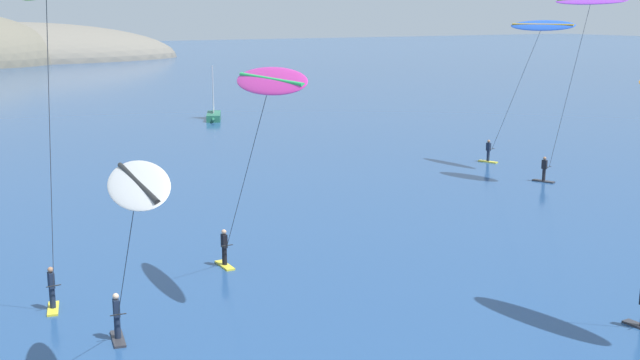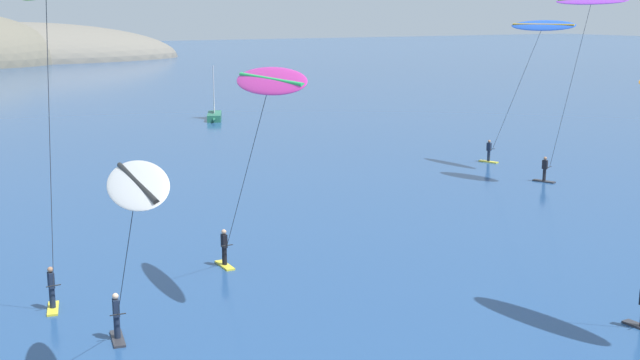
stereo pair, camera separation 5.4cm
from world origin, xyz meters
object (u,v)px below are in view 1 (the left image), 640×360
at_px(kitesurfer_blue, 537,37).
at_px(kitesurfer_lime, 47,26).
at_px(sailboat_near, 214,114).
at_px(kitesurfer_magenta, 266,95).
at_px(kitesurfer_purple, 587,16).
at_px(kitesurfer_white, 135,195).

distance_m(kitesurfer_blue, kitesurfer_lime, 38.19).
height_order(sailboat_near, kitesurfer_blue, kitesurfer_blue).
bearing_deg(kitesurfer_magenta, kitesurfer_purple, 18.51).
bearing_deg(kitesurfer_lime, kitesurfer_blue, 20.77).
relative_size(kitesurfer_magenta, kitesurfer_white, 1.06).
xyz_separation_m(kitesurfer_blue, kitesurfer_lime, (-35.69, -13.54, 1.27)).
bearing_deg(kitesurfer_blue, kitesurfer_lime, -159.23).
relative_size(sailboat_near, kitesurfer_lime, 0.48).
distance_m(kitesurfer_purple, kitesurfer_blue, 5.98).
relative_size(kitesurfer_purple, kitesurfer_blue, 1.14).
distance_m(sailboat_near, kitesurfer_blue, 38.98).
bearing_deg(sailboat_near, kitesurfer_purple, -79.33).
bearing_deg(kitesurfer_blue, kitesurfer_magenta, -152.62).
bearing_deg(sailboat_near, kitesurfer_lime, -117.57).
bearing_deg(kitesurfer_lime, sailboat_near, 62.43).
bearing_deg(kitesurfer_purple, kitesurfer_white, -156.32).
height_order(kitesurfer_purple, kitesurfer_blue, kitesurfer_purple).
distance_m(kitesurfer_lime, kitesurfer_white, 8.19).
bearing_deg(sailboat_near, kitesurfer_blue, -75.65).
xyz_separation_m(sailboat_near, kitesurfer_lime, (-26.28, -50.33, 10.06)).
relative_size(kitesurfer_lime, kitesurfer_white, 1.39).
height_order(kitesurfer_purple, kitesurfer_white, kitesurfer_purple).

